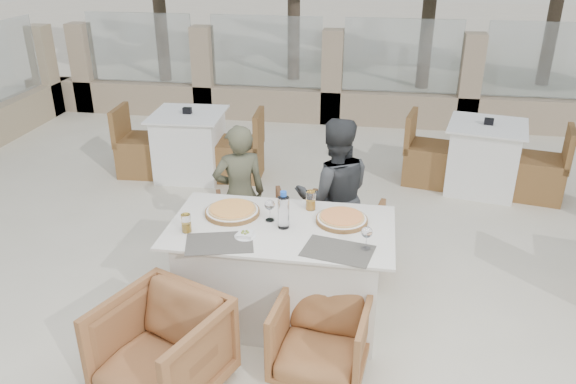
% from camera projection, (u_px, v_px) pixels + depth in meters
% --- Properties ---
extents(ground, '(80.00, 80.00, 0.00)m').
position_uv_depth(ground, '(273.00, 306.00, 4.41)').
color(ground, silver).
rests_on(ground, ground).
extents(sand_patch, '(30.00, 16.00, 0.01)m').
position_uv_depth(sand_patch, '(359.00, 30.00, 16.95)').
color(sand_patch, beige).
rests_on(sand_patch, ground).
extents(perimeter_wall_far, '(10.00, 0.34, 1.60)m').
position_uv_depth(perimeter_wall_far, '(332.00, 71.00, 8.37)').
color(perimeter_wall_far, tan).
rests_on(perimeter_wall_far, ground).
extents(dining_table, '(1.60, 0.90, 0.77)m').
position_uv_depth(dining_table, '(281.00, 272.00, 4.15)').
color(dining_table, silver).
rests_on(dining_table, ground).
extents(placemat_near_left, '(0.51, 0.41, 0.00)m').
position_uv_depth(placemat_near_left, '(219.00, 243.00, 3.77)').
color(placemat_near_left, '#524E46').
rests_on(placemat_near_left, dining_table).
extents(placemat_near_right, '(0.50, 0.38, 0.00)m').
position_uv_depth(placemat_near_right, '(338.00, 251.00, 3.68)').
color(placemat_near_right, '#514E46').
rests_on(placemat_near_right, dining_table).
extents(pizza_left, '(0.53, 0.53, 0.05)m').
position_uv_depth(pizza_left, '(232.00, 211.00, 4.15)').
color(pizza_left, orange).
rests_on(pizza_left, dining_table).
extents(pizza_right, '(0.43, 0.43, 0.05)m').
position_uv_depth(pizza_right, '(342.00, 219.00, 4.04)').
color(pizza_right, '#F45721').
rests_on(pizza_right, dining_table).
extents(water_bottle, '(0.09, 0.09, 0.28)m').
position_uv_depth(water_bottle, '(284.00, 210.00, 3.92)').
color(water_bottle, '#A9CADE').
rests_on(water_bottle, dining_table).
extents(wine_glass_centre, '(0.08, 0.08, 0.18)m').
position_uv_depth(wine_glass_centre, '(270.00, 209.00, 4.03)').
color(wine_glass_centre, silver).
rests_on(wine_glass_centre, dining_table).
extents(wine_glass_corner, '(0.10, 0.10, 0.18)m').
position_uv_depth(wine_glass_corner, '(367.00, 237.00, 3.66)').
color(wine_glass_corner, silver).
rests_on(wine_glass_corner, dining_table).
extents(beer_glass_left, '(0.07, 0.07, 0.13)m').
position_uv_depth(beer_glass_left, '(186.00, 223.00, 3.89)').
color(beer_glass_left, gold).
rests_on(beer_glass_left, dining_table).
extents(beer_glass_right, '(0.08, 0.08, 0.15)m').
position_uv_depth(beer_glass_right, '(311.00, 200.00, 4.21)').
color(beer_glass_right, orange).
rests_on(beer_glass_right, dining_table).
extents(olive_dish, '(0.14, 0.14, 0.04)m').
position_uv_depth(olive_dish, '(245.00, 234.00, 3.84)').
color(olive_dish, white).
rests_on(olive_dish, dining_table).
extents(armchair_far_left, '(0.75, 0.76, 0.55)m').
position_uv_depth(armchair_far_left, '(252.00, 226.00, 5.02)').
color(armchair_far_left, '#985E37').
rests_on(armchair_far_left, ground).
extents(armchair_far_right, '(0.77, 0.79, 0.62)m').
position_uv_depth(armchair_far_right, '(338.00, 238.00, 4.76)').
color(armchair_far_right, '#8F5D34').
rests_on(armchair_far_right, ground).
extents(armchair_near_left, '(0.90, 0.91, 0.64)m').
position_uv_depth(armchair_near_left, '(162.00, 349.00, 3.48)').
color(armchair_near_left, '#955F36').
rests_on(armchair_near_left, ground).
extents(armchair_near_right, '(0.66, 0.68, 0.56)m').
position_uv_depth(armchair_near_right, '(321.00, 337.00, 3.65)').
color(armchair_near_right, '#996337').
rests_on(armchair_near_right, ground).
extents(diner_left, '(0.54, 0.46, 1.25)m').
position_uv_depth(diner_left, '(240.00, 195.00, 4.82)').
color(diner_left, '#52533C').
rests_on(diner_left, ground).
extents(diner_right, '(0.76, 0.65, 1.35)m').
position_uv_depth(diner_right, '(334.00, 196.00, 4.66)').
color(diner_right, '#343739').
rests_on(diner_right, ground).
extents(bg_table_a, '(1.68, 0.90, 0.77)m').
position_uv_depth(bg_table_a, '(190.00, 145.00, 6.64)').
color(bg_table_a, white).
rests_on(bg_table_a, ground).
extents(bg_table_b, '(1.77, 1.13, 0.77)m').
position_uv_depth(bg_table_b, '(483.00, 157.00, 6.27)').
color(bg_table_b, white).
rests_on(bg_table_b, ground).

